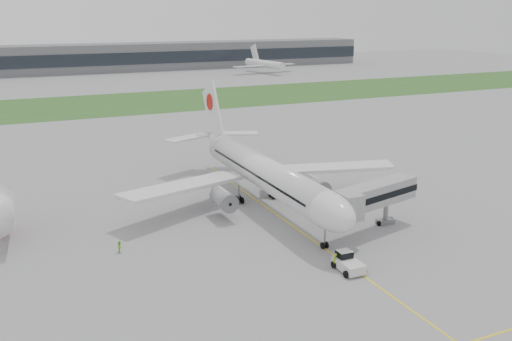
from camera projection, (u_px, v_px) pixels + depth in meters
name	position (u px, v px, depth m)	size (l,w,h in m)	color
ground	(275.00, 213.00, 89.17)	(600.00, 600.00, 0.00)	#939396
apron_markings	(290.00, 224.00, 84.79)	(70.00, 70.00, 0.04)	yellow
grass_strip	(120.00, 103.00, 194.47)	(600.00, 50.00, 0.02)	#2A5520
terminal_building	(76.00, 59.00, 289.00)	(320.00, 22.30, 14.00)	slate
airliner	(262.00, 171.00, 91.91)	(48.13, 53.95, 17.88)	silver
pushback_tug	(348.00, 262.00, 69.47)	(2.96, 4.32, 2.18)	silver
jet_bridge	(372.00, 196.00, 80.44)	(15.20, 7.86, 7.18)	#A8A9AB
safety_cone_left	(337.00, 263.00, 71.04)	(0.36, 0.36, 0.50)	#D64B0B
safety_cone_right	(357.00, 267.00, 69.97)	(0.42, 0.42, 0.58)	#D64B0B
ground_crew_near	(335.00, 261.00, 69.95)	(0.71, 0.46, 1.94)	#9CC721
ground_crew_far	(120.00, 246.00, 74.59)	(0.79, 0.61, 1.62)	#90E125
distant_aircraft_right	(264.00, 73.00, 288.96)	(34.88, 30.78, 13.34)	silver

